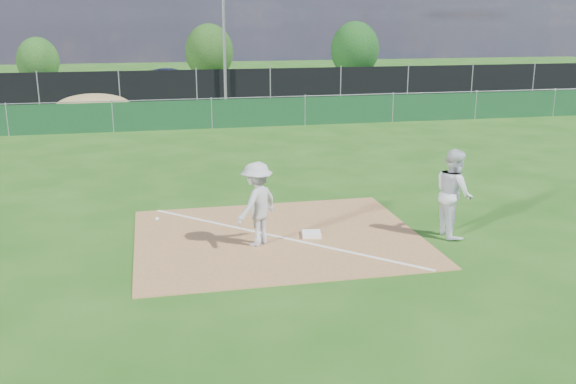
% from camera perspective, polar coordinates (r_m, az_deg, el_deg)
% --- Properties ---
extents(ground, '(90.00, 90.00, 0.00)m').
position_cam_1_polar(ground, '(22.31, -5.47, 3.52)').
color(ground, '#1E4E10').
rests_on(ground, ground).
extents(infield_dirt, '(6.00, 5.00, 0.02)m').
position_cam_1_polar(infield_dirt, '(13.72, -0.89, -4.04)').
color(infield_dirt, olive).
rests_on(infield_dirt, ground).
extents(foul_line, '(5.01, 5.01, 0.01)m').
position_cam_1_polar(foul_line, '(13.71, -0.89, -3.98)').
color(foul_line, white).
rests_on(foul_line, infield_dirt).
extents(green_fence, '(44.00, 0.05, 1.20)m').
position_cam_1_polar(green_fence, '(27.10, -6.79, 6.89)').
color(green_fence, '#0F381B').
rests_on(green_fence, ground).
extents(dirt_mound, '(3.38, 2.60, 1.17)m').
position_cam_1_polar(dirt_mound, '(30.55, -16.90, 7.27)').
color(dirt_mound, olive).
rests_on(dirt_mound, ground).
extents(black_fence, '(46.00, 0.04, 1.80)m').
position_cam_1_polar(black_fence, '(34.97, -8.12, 9.25)').
color(black_fence, black).
rests_on(black_fence, ground).
extents(parking_lot, '(46.00, 9.00, 0.01)m').
position_cam_1_polar(parking_lot, '(40.03, -8.63, 8.71)').
color(parking_lot, black).
rests_on(parking_lot, ground).
extents(light_pole, '(0.16, 0.16, 8.00)m').
position_cam_1_polar(light_pole, '(34.62, -5.73, 14.41)').
color(light_pole, slate).
rests_on(light_pole, ground).
extents(first_base, '(0.46, 0.46, 0.08)m').
position_cam_1_polar(first_base, '(13.77, 2.10, -3.75)').
color(first_base, white).
rests_on(first_base, infield_dirt).
extents(play_at_first, '(2.67, 1.24, 1.73)m').
position_cam_1_polar(play_at_first, '(13.03, -2.78, -1.07)').
color(play_at_first, silver).
rests_on(play_at_first, infield_dirt).
extents(runner, '(0.75, 0.94, 1.89)m').
position_cam_1_polar(runner, '(14.04, 14.51, -0.08)').
color(runner, silver).
rests_on(runner, ground).
extents(car_left, '(4.19, 2.23, 1.36)m').
position_cam_1_polar(car_left, '(40.42, -17.85, 9.19)').
color(car_left, '#B0B3B8').
rests_on(car_left, parking_lot).
extents(car_mid, '(4.63, 2.46, 1.45)m').
position_cam_1_polar(car_mid, '(39.90, -10.29, 9.67)').
color(car_mid, black).
rests_on(car_mid, parking_lot).
extents(car_right, '(5.12, 2.89, 1.40)m').
position_cam_1_polar(car_right, '(39.41, -0.08, 9.81)').
color(car_right, black).
rests_on(car_right, parking_lot).
extents(tree_left, '(2.71, 2.71, 3.22)m').
position_cam_1_polar(tree_left, '(46.16, -21.34, 10.78)').
color(tree_left, '#382316').
rests_on(tree_left, ground).
extents(tree_mid, '(3.41, 3.41, 4.04)m').
position_cam_1_polar(tree_mid, '(46.89, -7.02, 12.28)').
color(tree_mid, '#382316').
rests_on(tree_mid, ground).
extents(tree_right, '(3.52, 3.52, 4.18)m').
position_cam_1_polar(tree_right, '(48.40, 5.97, 12.49)').
color(tree_right, '#382316').
rests_on(tree_right, ground).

